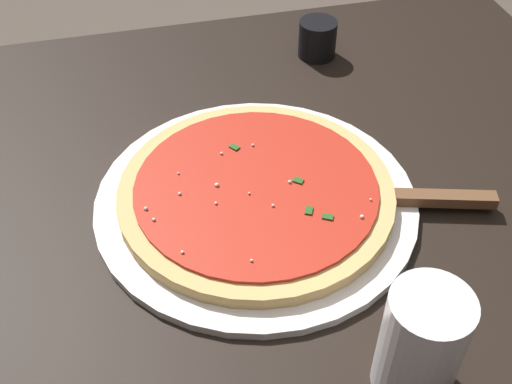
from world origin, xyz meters
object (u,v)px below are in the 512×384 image
Objects in this scene: pizza_server at (405,199)px; cup_tall_drink at (421,345)px; cup_small_sauce at (317,39)px; pizza at (256,192)px; serving_plate at (256,201)px.

cup_tall_drink is (0.08, 0.21, 0.04)m from pizza_server.
cup_small_sauce is (-0.00, -0.35, 0.01)m from pizza_server.
pizza_server is at bearing 163.94° from pizza.
serving_plate is 0.28m from cup_tall_drink.
pizza is (-0.00, 0.00, 0.01)m from serving_plate.
pizza is at bearing 60.35° from cup_small_sauce.
cup_small_sauce is (-0.17, -0.30, 0.02)m from serving_plate.
pizza is 0.17m from pizza_server.
pizza is at bearing -72.41° from cup_tall_drink.
pizza_server reaches higher than serving_plate.
pizza is 0.28m from cup_tall_drink.
serving_plate is 3.17× the size of cup_tall_drink.
pizza_server is at bearing -111.72° from cup_tall_drink.
cup_small_sauce is at bearing -90.61° from pizza_server.
serving_plate is at bearing -72.42° from cup_tall_drink.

